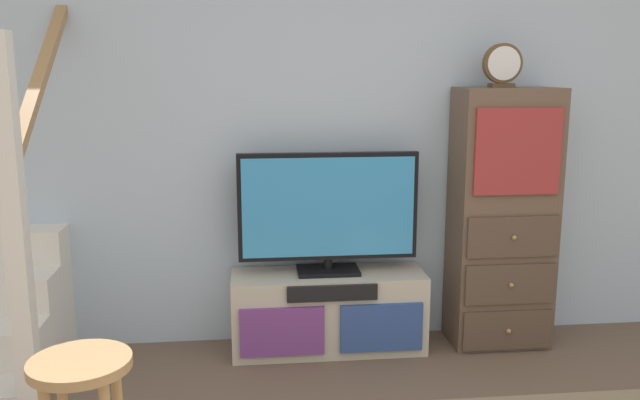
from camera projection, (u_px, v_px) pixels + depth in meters
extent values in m
cube|color=#A8BCD1|center=(373.00, 118.00, 3.97)|extent=(6.40, 0.12, 2.70)
cube|color=#BCB29E|center=(328.00, 311.00, 3.90)|extent=(1.13, 0.36, 0.47)
cube|color=#70387F|center=(282.00, 332.00, 3.69)|extent=(0.47, 0.02, 0.28)
cube|color=#2D4784|center=(381.00, 328.00, 3.75)|extent=(0.47, 0.02, 0.28)
cube|color=black|center=(332.00, 293.00, 3.68)|extent=(0.51, 0.02, 0.09)
cube|color=black|center=(328.00, 270.00, 3.87)|extent=(0.36, 0.22, 0.02)
cylinder|color=black|center=(328.00, 263.00, 3.87)|extent=(0.05, 0.05, 0.06)
cube|color=black|center=(328.00, 206.00, 3.80)|extent=(1.04, 0.05, 0.62)
cube|color=#338CCC|center=(329.00, 207.00, 3.77)|extent=(0.99, 0.01, 0.57)
cube|color=brown|center=(502.00, 219.00, 3.92)|extent=(0.58, 0.34, 1.54)
cube|color=#4E3C2F|center=(507.00, 330.00, 3.86)|extent=(0.53, 0.02, 0.24)
sphere|color=olive|center=(509.00, 331.00, 3.85)|extent=(0.03, 0.03, 0.03)
cube|color=#4E3C2F|center=(510.00, 284.00, 3.81)|extent=(0.53, 0.02, 0.24)
sphere|color=olive|center=(511.00, 285.00, 3.79)|extent=(0.03, 0.03, 0.03)
cube|color=#4E3C2F|center=(513.00, 237.00, 3.75)|extent=(0.53, 0.02, 0.24)
sphere|color=olive|center=(514.00, 238.00, 3.74)|extent=(0.03, 0.03, 0.03)
cube|color=maroon|center=(518.00, 152.00, 3.66)|extent=(0.49, 0.02, 0.48)
cube|color=#4C3823|center=(501.00, 85.00, 3.74)|extent=(0.13, 0.08, 0.02)
cylinder|color=brown|center=(502.00, 63.00, 3.71)|extent=(0.22, 0.04, 0.22)
cylinder|color=silver|center=(504.00, 63.00, 3.69)|extent=(0.19, 0.01, 0.19)
cube|color=silver|center=(3.00, 264.00, 4.01)|extent=(0.90, 0.26, 0.95)
cube|color=silver|center=(17.00, 245.00, 2.84)|extent=(0.09, 0.09, 1.80)
cube|color=#9E7547|center=(47.00, 57.00, 3.32)|extent=(0.06, 1.33, 0.99)
cylinder|color=#A37A4C|center=(80.00, 364.00, 2.20)|extent=(0.34, 0.34, 0.03)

